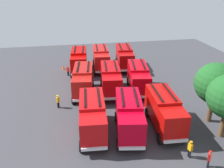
{
  "coord_description": "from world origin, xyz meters",
  "views": [
    {
      "loc": [
        29.36,
        -5.52,
        14.88
      ],
      "look_at": [
        0.0,
        0.0,
        1.4
      ],
      "focal_mm": 37.8,
      "sensor_mm": 36.0,
      "label": 1
    }
  ],
  "objects_px": {
    "fire_truck_0": "(79,60)",
    "fire_truck_5": "(129,115)",
    "firefighter_0": "(128,104)",
    "firefighter_1": "(190,148)",
    "fire_truck_6": "(124,57)",
    "firefighter_2": "(58,101)",
    "firefighter_3": "(68,71)",
    "fire_truck_8": "(164,110)",
    "tree_0": "(216,84)",
    "fire_truck_7": "(138,77)",
    "fire_truck_2": "(92,116)",
    "traffic_cone_0": "(63,67)",
    "fire_truck_4": "(111,79)",
    "firefighter_4": "(209,158)",
    "fire_truck_3": "(101,58)",
    "fire_truck_1": "(83,80)"
  },
  "relations": [
    {
      "from": "fire_truck_6",
      "to": "firefighter_3",
      "type": "relative_size",
      "value": 4.62
    },
    {
      "from": "firefighter_0",
      "to": "traffic_cone_0",
      "type": "xyz_separation_m",
      "value": [
        -16.4,
        -7.76,
        -0.69
      ]
    },
    {
      "from": "firefighter_2",
      "to": "fire_truck_5",
      "type": "bearing_deg",
      "value": -9.84
    },
    {
      "from": "fire_truck_7",
      "to": "firefighter_1",
      "type": "xyz_separation_m",
      "value": [
        14.05,
        0.71,
        -1.19
      ]
    },
    {
      "from": "tree_0",
      "to": "fire_truck_7",
      "type": "bearing_deg",
      "value": -147.26
    },
    {
      "from": "firefighter_0",
      "to": "firefighter_1",
      "type": "height_order",
      "value": "firefighter_0"
    },
    {
      "from": "fire_truck_0",
      "to": "firefighter_1",
      "type": "distance_m",
      "value": 24.79
    },
    {
      "from": "fire_truck_0",
      "to": "tree_0",
      "type": "xyz_separation_m",
      "value": [
        18.17,
        13.47,
        2.49
      ]
    },
    {
      "from": "firefighter_3",
      "to": "fire_truck_3",
      "type": "bearing_deg",
      "value": -30.83
    },
    {
      "from": "firefighter_3",
      "to": "traffic_cone_0",
      "type": "bearing_deg",
      "value": 54.85
    },
    {
      "from": "firefighter_2",
      "to": "firefighter_4",
      "type": "height_order",
      "value": "firefighter_2"
    },
    {
      "from": "fire_truck_2",
      "to": "firefighter_4",
      "type": "distance_m",
      "value": 11.36
    },
    {
      "from": "fire_truck_6",
      "to": "firefighter_2",
      "type": "distance_m",
      "value": 16.79
    },
    {
      "from": "fire_truck_1",
      "to": "firefighter_3",
      "type": "relative_size",
      "value": 4.64
    },
    {
      "from": "fire_truck_5",
      "to": "fire_truck_6",
      "type": "relative_size",
      "value": 1.01
    },
    {
      "from": "fire_truck_1",
      "to": "fire_truck_2",
      "type": "bearing_deg",
      "value": 8.77
    },
    {
      "from": "fire_truck_6",
      "to": "fire_truck_7",
      "type": "relative_size",
      "value": 0.99
    },
    {
      "from": "fire_truck_1",
      "to": "firefighter_1",
      "type": "height_order",
      "value": "fire_truck_1"
    },
    {
      "from": "fire_truck_7",
      "to": "firefighter_2",
      "type": "distance_m",
      "value": 11.49
    },
    {
      "from": "fire_truck_8",
      "to": "tree_0",
      "type": "relative_size",
      "value": 1.06
    },
    {
      "from": "fire_truck_8",
      "to": "tree_0",
      "type": "bearing_deg",
      "value": 96.32
    },
    {
      "from": "fire_truck_0",
      "to": "fire_truck_5",
      "type": "xyz_separation_m",
      "value": [
        18.7,
        3.95,
        0.0
      ]
    },
    {
      "from": "fire_truck_7",
      "to": "traffic_cone_0",
      "type": "bearing_deg",
      "value": -127.51
    },
    {
      "from": "fire_truck_5",
      "to": "fire_truck_3",
      "type": "bearing_deg",
      "value": -170.1
    },
    {
      "from": "fire_truck_8",
      "to": "firefighter_0",
      "type": "xyz_separation_m",
      "value": [
        -3.88,
        -2.89,
        -1.14
      ]
    },
    {
      "from": "fire_truck_8",
      "to": "firefighter_1",
      "type": "bearing_deg",
      "value": 10.4
    },
    {
      "from": "firefighter_3",
      "to": "fire_truck_8",
      "type": "bearing_deg",
      "value": -108.86
    },
    {
      "from": "fire_truck_0",
      "to": "firefighter_1",
      "type": "height_order",
      "value": "fire_truck_0"
    },
    {
      "from": "fire_truck_5",
      "to": "firefighter_3",
      "type": "bearing_deg",
      "value": -151.49
    },
    {
      "from": "fire_truck_8",
      "to": "firefighter_3",
      "type": "xyz_separation_m",
      "value": [
        -16.99,
        -9.84,
        -1.26
      ]
    },
    {
      "from": "fire_truck_5",
      "to": "firefighter_3",
      "type": "distance_m",
      "value": 18.29
    },
    {
      "from": "fire_truck_0",
      "to": "fire_truck_5",
      "type": "height_order",
      "value": "same"
    },
    {
      "from": "firefighter_2",
      "to": "tree_0",
      "type": "distance_m",
      "value": 18.34
    },
    {
      "from": "fire_truck_3",
      "to": "firefighter_1",
      "type": "bearing_deg",
      "value": 14.99
    },
    {
      "from": "firefighter_0",
      "to": "firefighter_1",
      "type": "bearing_deg",
      "value": 43.71
    },
    {
      "from": "fire_truck_5",
      "to": "firefighter_4",
      "type": "height_order",
      "value": "fire_truck_5"
    },
    {
      "from": "fire_truck_4",
      "to": "fire_truck_7",
      "type": "height_order",
      "value": "same"
    },
    {
      "from": "firefighter_2",
      "to": "firefighter_3",
      "type": "distance_m",
      "value": 10.6
    },
    {
      "from": "fire_truck_1",
      "to": "traffic_cone_0",
      "type": "distance_m",
      "value": 11.17
    },
    {
      "from": "firefighter_4",
      "to": "fire_truck_5",
      "type": "bearing_deg",
      "value": 168.88
    },
    {
      "from": "firefighter_3",
      "to": "fire_truck_5",
      "type": "bearing_deg",
      "value": -120.0
    },
    {
      "from": "fire_truck_8",
      "to": "fire_truck_4",
      "type": "bearing_deg",
      "value": -153.01
    },
    {
      "from": "fire_truck_7",
      "to": "tree_0",
      "type": "relative_size",
      "value": 1.08
    },
    {
      "from": "fire_truck_0",
      "to": "fire_truck_3",
      "type": "bearing_deg",
      "value": 102.41
    },
    {
      "from": "fire_truck_0",
      "to": "fire_truck_7",
      "type": "height_order",
      "value": "same"
    },
    {
      "from": "firefighter_2",
      "to": "firefighter_4",
      "type": "xyz_separation_m",
      "value": [
        12.8,
        12.81,
        -0.0
      ]
    },
    {
      "from": "fire_truck_1",
      "to": "firefighter_2",
      "type": "xyz_separation_m",
      "value": [
        3.13,
        -3.41,
        -1.21
      ]
    },
    {
      "from": "firefighter_0",
      "to": "firefighter_2",
      "type": "bearing_deg",
      "value": -85.26
    },
    {
      "from": "fire_truck_2",
      "to": "traffic_cone_0",
      "type": "bearing_deg",
      "value": -167.05
    },
    {
      "from": "fire_truck_3",
      "to": "fire_truck_2",
      "type": "bearing_deg",
      "value": -6.83
    }
  ]
}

